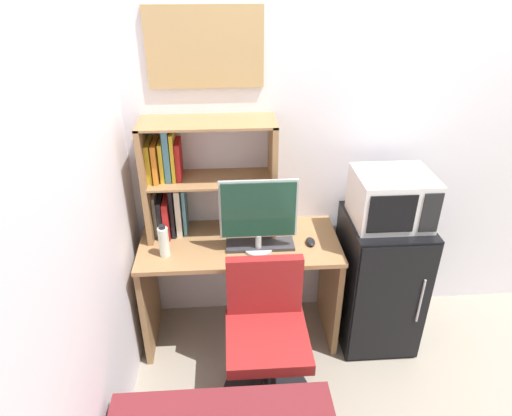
{
  "coord_description": "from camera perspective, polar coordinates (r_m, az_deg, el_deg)",
  "views": [
    {
      "loc": [
        -0.99,
        -2.61,
        2.29
      ],
      "look_at": [
        -0.84,
        -0.3,
        1.0
      ],
      "focal_mm": 31.62,
      "sensor_mm": 36.0,
      "label": 1
    }
  ],
  "objects": [
    {
      "name": "desk",
      "position": [
        2.92,
        -2.01,
        -8.08
      ],
      "size": [
        1.23,
        0.55,
        0.75
      ],
      "color": "#997047",
      "rests_on": "ground_plane"
    },
    {
      "name": "wall_corkboard",
      "position": [
        2.63,
        -6.5,
        19.53
      ],
      "size": [
        0.65,
        0.02,
        0.44
      ],
      "primitive_type": "cube",
      "color": "tan"
    },
    {
      "name": "desk_chair",
      "position": [
        2.66,
        1.3,
        -16.77
      ],
      "size": [
        0.52,
        0.52,
        0.86
      ],
      "color": "black",
      "rests_on": "ground_plane"
    },
    {
      "name": "water_bottle",
      "position": [
        2.67,
        -11.58,
        -4.17
      ],
      "size": [
        0.06,
        0.06,
        0.21
      ],
      "color": "silver",
      "rests_on": "desk"
    },
    {
      "name": "hutch_bookshelf",
      "position": [
        2.74,
        -8.35,
        3.71
      ],
      "size": [
        0.78,
        0.29,
        0.73
      ],
      "color": "#997047",
      "rests_on": "desk"
    },
    {
      "name": "keyboard",
      "position": [
        2.74,
        0.52,
        -4.67
      ],
      "size": [
        0.41,
        0.14,
        0.02
      ],
      "primitive_type": "cube",
      "color": "#333338",
      "rests_on": "desk"
    },
    {
      "name": "wall_left",
      "position": [
        1.54,
        -27.78,
        -14.81
      ],
      "size": [
        0.04,
        4.4,
        2.6
      ],
      "primitive_type": "cube",
      "color": "silver",
      "rests_on": "ground_plane"
    },
    {
      "name": "microwave",
      "position": [
        2.77,
        16.78,
        1.23
      ],
      "size": [
        0.44,
        0.39,
        0.3
      ],
      "color": "silver",
      "rests_on": "mini_fridge"
    },
    {
      "name": "mini_fridge",
      "position": [
        3.08,
        15.21,
        -8.74
      ],
      "size": [
        0.48,
        0.55,
        0.9
      ],
      "color": "black",
      "rests_on": "ground_plane"
    },
    {
      "name": "wall_back",
      "position": [
        3.13,
        23.0,
        8.4
      ],
      "size": [
        6.4,
        0.04,
        2.6
      ],
      "primitive_type": "cube",
      "color": "silver",
      "rests_on": "ground_plane"
    },
    {
      "name": "monitor",
      "position": [
        2.58,
        0.32,
        -0.63
      ],
      "size": [
        0.45,
        0.17,
        0.46
      ],
      "color": "#B7B7BC",
      "rests_on": "desk"
    },
    {
      "name": "computer_mouse",
      "position": [
        2.78,
        6.9,
        -4.26
      ],
      "size": [
        0.06,
        0.09,
        0.03
      ],
      "primitive_type": "ellipsoid",
      "color": "black",
      "rests_on": "desk"
    }
  ]
}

